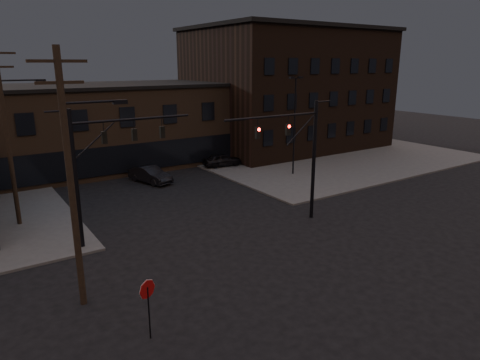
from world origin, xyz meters
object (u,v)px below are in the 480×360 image
at_px(traffic_signal_near, 301,149).
at_px(traffic_signal_far, 98,161).
at_px(stop_sign, 148,296).
at_px(parked_car_lot_a, 222,160).
at_px(car_crossing, 150,175).
at_px(parked_car_lot_b, 295,142).

height_order(traffic_signal_near, traffic_signal_far, same).
bearing_deg(stop_sign, parked_car_lot_a, 52.73).
bearing_deg(car_crossing, parked_car_lot_b, -5.54).
relative_size(parked_car_lot_a, parked_car_lot_b, 0.75).
bearing_deg(parked_car_lot_a, traffic_signal_near, 175.11).
height_order(traffic_signal_near, parked_car_lot_b, traffic_signal_near).
distance_m(stop_sign, parked_car_lot_a, 28.09).
bearing_deg(car_crossing, parked_car_lot_a, -8.38).
bearing_deg(traffic_signal_far, parked_car_lot_a, 38.18).
bearing_deg(traffic_signal_far, stop_sign, -97.32).
relative_size(parked_car_lot_b, car_crossing, 1.16).
bearing_deg(traffic_signal_near, parked_car_lot_b, 49.68).
height_order(traffic_signal_near, parked_car_lot_a, traffic_signal_near).
distance_m(traffic_signal_far, parked_car_lot_a, 20.43).
relative_size(traffic_signal_near, car_crossing, 1.79).
bearing_deg(stop_sign, traffic_signal_far, 82.68).
bearing_deg(stop_sign, car_crossing, 67.54).
relative_size(stop_sign, parked_car_lot_b, 0.48).
bearing_deg(traffic_signal_near, stop_sign, -154.10).
bearing_deg(traffic_signal_near, car_crossing, 107.64).
relative_size(traffic_signal_near, traffic_signal_far, 1.00).
bearing_deg(car_crossing, stop_sign, -129.51).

